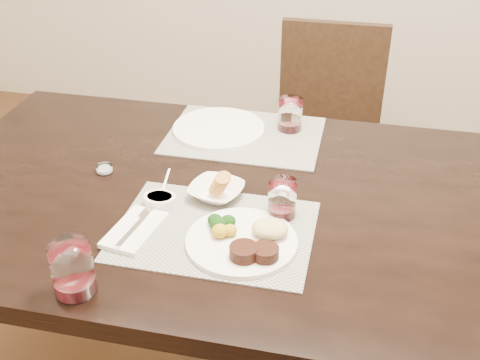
% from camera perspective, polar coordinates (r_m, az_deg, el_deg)
% --- Properties ---
extents(dining_table, '(2.00, 1.00, 0.75)m').
position_cam_1_polar(dining_table, '(1.57, 5.33, -4.59)').
color(dining_table, black).
rests_on(dining_table, ground).
extents(chair_far, '(0.42, 0.42, 0.90)m').
position_cam_1_polar(chair_far, '(2.46, 8.19, 5.00)').
color(chair_far, black).
rests_on(chair_far, ground).
extents(placemat_near, '(0.46, 0.34, 0.00)m').
position_cam_1_polar(placemat_near, '(1.42, -2.41, -4.83)').
color(placemat_near, gray).
rests_on(placemat_near, dining_table).
extents(placemat_far, '(0.46, 0.34, 0.00)m').
position_cam_1_polar(placemat_far, '(1.83, 0.43, 4.26)').
color(placemat_far, gray).
rests_on(placemat_far, dining_table).
extents(dinner_plate, '(0.26, 0.26, 0.05)m').
position_cam_1_polar(dinner_plate, '(1.37, 0.62, -5.67)').
color(dinner_plate, white).
rests_on(dinner_plate, placemat_near).
extents(napkin_fork, '(0.12, 0.18, 0.02)m').
position_cam_1_polar(napkin_fork, '(1.43, -9.94, -4.64)').
color(napkin_fork, white).
rests_on(napkin_fork, placemat_near).
extents(steak_knife, '(0.02, 0.23, 0.01)m').
position_cam_1_polar(steak_knife, '(1.40, 2.97, -5.16)').
color(steak_knife, white).
rests_on(steak_knife, placemat_near).
extents(cracker_bowl, '(0.16, 0.16, 0.06)m').
position_cam_1_polar(cracker_bowl, '(1.53, -2.25, -1.01)').
color(cracker_bowl, white).
rests_on(cracker_bowl, placemat_near).
extents(sauce_ramekin, '(0.08, 0.12, 0.06)m').
position_cam_1_polar(sauce_ramekin, '(1.50, -7.61, -1.94)').
color(sauce_ramekin, white).
rests_on(sauce_ramekin, placemat_near).
extents(wine_glass_near, '(0.07, 0.07, 0.09)m').
position_cam_1_polar(wine_glass_near, '(1.45, 4.02, -1.93)').
color(wine_glass_near, white).
rests_on(wine_glass_near, placemat_near).
extents(far_plate, '(0.28, 0.28, 0.01)m').
position_cam_1_polar(far_plate, '(1.86, -2.03, 4.91)').
color(far_plate, white).
rests_on(far_plate, placemat_far).
extents(wine_glass_far, '(0.07, 0.07, 0.10)m').
position_cam_1_polar(wine_glass_far, '(1.85, 4.77, 6.07)').
color(wine_glass_far, white).
rests_on(wine_glass_far, placemat_far).
extents(wine_glass_side, '(0.09, 0.09, 0.12)m').
position_cam_1_polar(wine_glass_side, '(1.27, -15.56, -8.32)').
color(wine_glass_side, white).
rests_on(wine_glass_side, dining_table).
extents(salt_cellar, '(0.04, 0.04, 0.02)m').
position_cam_1_polar(salt_cellar, '(1.68, -12.73, 1.00)').
color(salt_cellar, white).
rests_on(salt_cellar, dining_table).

